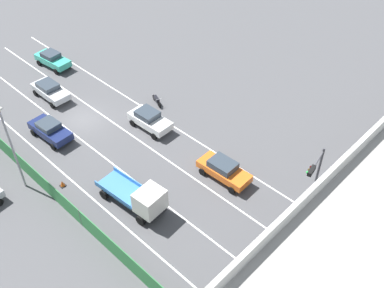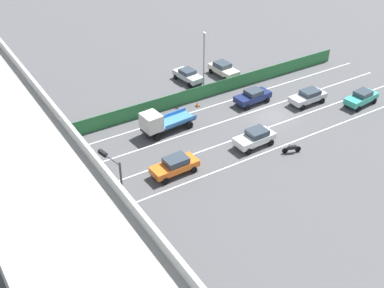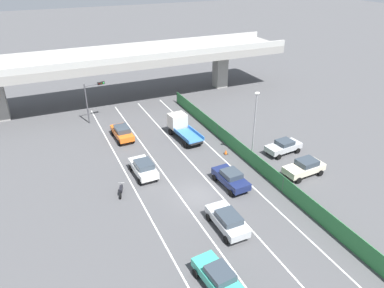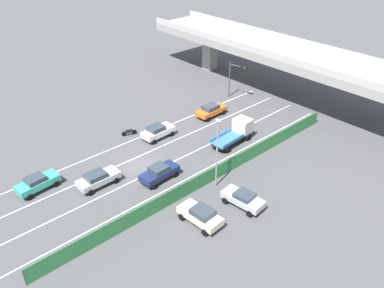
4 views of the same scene
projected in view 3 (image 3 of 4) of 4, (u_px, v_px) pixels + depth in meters
ground_plane at (199, 195)px, 34.02m from camera, size 300.00×300.00×0.00m
lane_line_left_edge at (134, 187)px, 35.07m from camera, size 0.14×43.46×0.01m
lane_line_mid_left at (168, 179)px, 36.38m from camera, size 0.14×43.46×0.01m
lane_line_mid_right at (199, 172)px, 37.68m from camera, size 0.14×43.46×0.01m
lane_line_right_edge at (229, 164)px, 38.99m from camera, size 0.14×43.46×0.01m
elevated_overpass at (120, 62)px, 53.37m from camera, size 53.16×8.38×7.84m
green_fence at (246, 154)px, 39.37m from camera, size 0.10×39.56×1.69m
car_sedan_silver at (227, 220)px, 29.35m from camera, size 2.05×4.48×1.61m
car_sedan_white at (143, 168)px, 36.59m from camera, size 2.17×4.28×1.71m
car_sedan_navy at (231, 178)px, 34.93m from camera, size 2.23×4.46×1.66m
car_taxi_orange at (122, 132)px, 44.05m from camera, size 2.12×4.56×1.68m
car_taxi_teal at (218, 277)px, 24.09m from camera, size 2.27×4.48×1.66m
flatbed_truck_blue at (181, 126)px, 44.66m from camera, size 2.67×5.99×2.57m
motorcycle at (121, 190)px, 33.89m from camera, size 0.86×1.87×0.93m
parked_sedan_cream at (305, 167)px, 36.68m from camera, size 4.41×2.29×1.70m
parked_wagon_silver at (284, 146)px, 40.86m from camera, size 4.38×2.34×1.55m
traffic_light at (92, 95)px, 47.40m from camera, size 2.80×0.77×5.44m
street_lamp at (255, 120)px, 37.90m from camera, size 0.60×0.36×7.79m
traffic_cone at (226, 152)px, 40.92m from camera, size 0.47×0.47×0.57m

